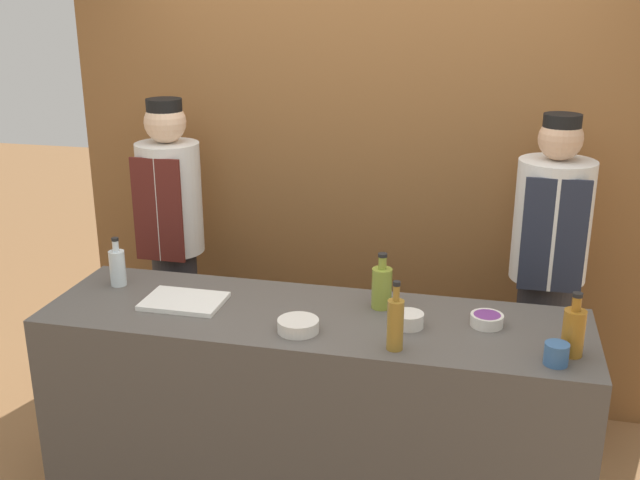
% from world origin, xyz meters
% --- Properties ---
extents(cabinet_wall, '(3.16, 0.18, 2.40)m').
position_xyz_m(cabinet_wall, '(0.00, 1.17, 1.20)').
color(cabinet_wall, brown).
rests_on(cabinet_wall, ground_plane).
extents(counter, '(2.22, 0.64, 0.95)m').
position_xyz_m(counter, '(0.00, 0.00, 0.48)').
color(counter, '#514C47').
rests_on(counter, ground_plane).
extents(sauce_bowl_white, '(0.12, 0.12, 0.06)m').
position_xyz_m(sauce_bowl_white, '(0.39, -0.02, 0.99)').
color(sauce_bowl_white, silver).
rests_on(sauce_bowl_white, counter).
extents(sauce_bowl_brown, '(0.16, 0.16, 0.05)m').
position_xyz_m(sauce_bowl_brown, '(-0.02, -0.16, 0.98)').
color(sauce_bowl_brown, silver).
rests_on(sauce_bowl_brown, counter).
extents(sauce_bowl_purple, '(0.13, 0.13, 0.05)m').
position_xyz_m(sauce_bowl_purple, '(0.69, 0.06, 0.98)').
color(sauce_bowl_purple, silver).
rests_on(sauce_bowl_purple, counter).
extents(cutting_board, '(0.33, 0.24, 0.02)m').
position_xyz_m(cutting_board, '(-0.56, -0.01, 0.96)').
color(cutting_board, white).
rests_on(cutting_board, counter).
extents(bottle_vinegar, '(0.06, 0.06, 0.27)m').
position_xyz_m(bottle_vinegar, '(0.36, -0.22, 1.06)').
color(bottle_vinegar, olive).
rests_on(bottle_vinegar, counter).
extents(bottle_amber, '(0.08, 0.08, 0.24)m').
position_xyz_m(bottle_amber, '(0.99, -0.12, 1.05)').
color(bottle_amber, '#9E661E').
rests_on(bottle_amber, counter).
extents(bottle_oil, '(0.08, 0.08, 0.24)m').
position_xyz_m(bottle_oil, '(0.26, 0.14, 1.05)').
color(bottle_oil, olive).
rests_on(bottle_oil, counter).
extents(bottle_clear, '(0.07, 0.07, 0.22)m').
position_xyz_m(bottle_clear, '(-0.92, 0.12, 1.04)').
color(bottle_clear, silver).
rests_on(bottle_clear, counter).
extents(cup_blue, '(0.09, 0.09, 0.08)m').
position_xyz_m(cup_blue, '(0.93, -0.21, 0.99)').
color(cup_blue, '#386093').
rests_on(cup_blue, counter).
extents(chef_left, '(0.33, 0.33, 1.69)m').
position_xyz_m(chef_left, '(-0.96, 0.77, 0.93)').
color(chef_left, '#28282D').
rests_on(chef_left, ground_plane).
extents(chef_right, '(0.35, 0.35, 1.68)m').
position_xyz_m(chef_right, '(0.96, 0.77, 0.91)').
color(chef_right, '#28282D').
rests_on(chef_right, ground_plane).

